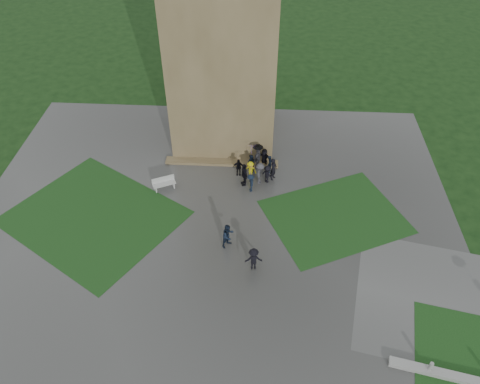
# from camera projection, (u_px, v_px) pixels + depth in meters

# --- Properties ---
(ground) EXTENTS (120.00, 120.00, 0.00)m
(ground) POSITION_uv_depth(u_px,v_px,m) (207.00, 267.00, 29.63)
(ground) COLOR black
(plaza) EXTENTS (34.00, 34.00, 0.02)m
(plaza) POSITION_uv_depth(u_px,v_px,m) (211.00, 243.00, 31.12)
(plaza) COLOR #373734
(plaza) RESTS_ON ground
(lawn_inset_left) EXTENTS (14.10, 13.46, 0.01)m
(lawn_inset_left) POSITION_uv_depth(u_px,v_px,m) (94.00, 217.00, 32.96)
(lawn_inset_left) COLOR #143613
(lawn_inset_left) RESTS_ON plaza
(lawn_inset_right) EXTENTS (11.12, 10.15, 0.01)m
(lawn_inset_right) POSITION_uv_depth(u_px,v_px,m) (335.00, 217.00, 32.98)
(lawn_inset_right) COLOR #143613
(lawn_inset_right) RESTS_ON plaza
(tower) EXTENTS (8.00, 8.00, 18.00)m
(tower) POSITION_uv_depth(u_px,v_px,m) (224.00, 32.00, 34.81)
(tower) COLOR brown
(tower) RESTS_ON ground
(tower_plinth) EXTENTS (9.00, 0.80, 0.22)m
(tower_plinth) POSITION_uv_depth(u_px,v_px,m) (222.00, 162.00, 37.44)
(tower_plinth) COLOR brown
(tower_plinth) RESTS_ON plaza
(bench) EXTENTS (1.77, 1.21, 0.99)m
(bench) POSITION_uv_depth(u_px,v_px,m) (164.00, 183.00, 34.90)
(bench) COLOR #B1B2AD
(bench) RESTS_ON plaza
(visitor_cluster) EXTENTS (3.45, 4.10, 2.53)m
(visitor_cluster) POSITION_uv_depth(u_px,v_px,m) (256.00, 166.00, 35.57)
(visitor_cluster) COLOR black
(visitor_cluster) RESTS_ON plaza
(pedestrian_mid) EXTENTS (0.96, 1.00, 1.82)m
(pedestrian_mid) POSITION_uv_depth(u_px,v_px,m) (228.00, 236.00, 30.39)
(pedestrian_mid) COLOR black
(pedestrian_mid) RESTS_ON plaza
(pedestrian_near) EXTENTS (1.15, 0.69, 1.69)m
(pedestrian_near) POSITION_uv_depth(u_px,v_px,m) (254.00, 259.00, 29.00)
(pedestrian_near) COLOR black
(pedestrian_near) RESTS_ON plaza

